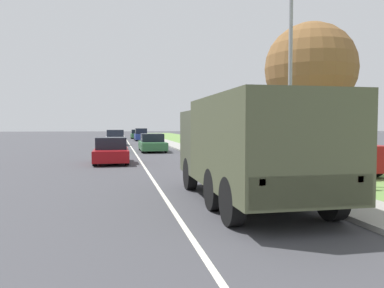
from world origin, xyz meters
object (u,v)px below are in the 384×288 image
car_farthest_ahead (137,134)px  pickup_truck (330,151)px  lamp_post (285,62)px  car_fourth_ahead (141,135)px  military_truck (250,144)px  car_second_ahead (152,143)px  car_nearest_ahead (111,152)px  car_third_ahead (115,138)px

car_farthest_ahead → pickup_truck: bearing=-81.6°
pickup_truck → lamp_post: size_ratio=0.72×
car_fourth_ahead → car_farthest_ahead: car_fourth_ahead is taller
lamp_post → car_farthest_ahead: bearing=93.5°
military_truck → car_fourth_ahead: bearing=90.4°
military_truck → pickup_truck: 8.31m
military_truck → car_second_ahead: size_ratio=1.41×
military_truck → car_nearest_ahead: 12.17m
car_fourth_ahead → pickup_truck: pickup_truck is taller
car_nearest_ahead → car_third_ahead: (0.16, 18.65, 0.07)m
car_farthest_ahead → pickup_truck: pickup_truck is taller
car_second_ahead → lamp_post: lamp_post is taller
car_farthest_ahead → lamp_post: 46.33m
car_second_ahead → car_farthest_ahead: 28.78m
car_farthest_ahead → pickup_truck: (6.37, -43.35, 0.28)m
car_second_ahead → car_fourth_ahead: (0.45, 20.93, 0.09)m
car_nearest_ahead → car_second_ahead: bearing=70.8°
lamp_post → car_second_ahead: bearing=100.2°
car_third_ahead → car_farthest_ahead: bearing=80.4°
car_second_ahead → car_fourth_ahead: 20.93m
military_truck → car_fourth_ahead: (-0.27, 41.27, -0.84)m
military_truck → pickup_truck: (5.94, 5.77, -0.67)m
car_farthest_ahead → car_fourth_ahead: bearing=-88.8°
car_third_ahead → car_fourth_ahead: bearing=73.1°
car_third_ahead → lamp_post: lamp_post is taller
pickup_truck → car_nearest_ahead: bearing=149.4°
car_second_ahead → car_farthest_ahead: car_second_ahead is taller
pickup_truck → lamp_post: (-3.54, -2.75, 3.41)m
car_nearest_ahead → car_second_ahead: size_ratio=0.82×
car_fourth_ahead → lamp_post: lamp_post is taller
military_truck → car_nearest_ahead: (-3.79, 11.53, -0.94)m
car_third_ahead → car_farthest_ahead: size_ratio=0.92×
car_second_ahead → car_fourth_ahead: size_ratio=1.12×
car_farthest_ahead → pickup_truck: 43.82m
car_fourth_ahead → military_truck: bearing=-89.6°
military_truck → car_third_ahead: (-3.63, 30.17, -0.86)m
car_fourth_ahead → pickup_truck: bearing=-80.1°
car_second_ahead → pickup_truck: 16.02m
car_nearest_ahead → car_farthest_ahead: (3.35, 37.59, -0.01)m
car_third_ahead → lamp_post: size_ratio=0.62×
car_third_ahead → car_farthest_ahead: (3.20, 18.95, -0.08)m
car_second_ahead → car_farthest_ahead: (0.28, 28.78, -0.01)m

